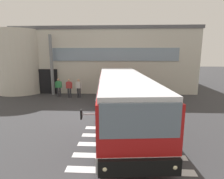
% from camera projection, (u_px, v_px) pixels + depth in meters
% --- Properties ---
extents(ground_plane, '(80.00, 90.00, 0.02)m').
position_uv_depth(ground_plane, '(96.00, 114.00, 12.24)').
color(ground_plane, '#353538').
rests_on(ground_plane, ground).
extents(bay_paint_stripes, '(4.40, 3.96, 0.01)m').
position_uv_depth(bay_paint_stripes, '(128.00, 145.00, 8.02)').
color(bay_paint_stripes, silver).
rests_on(bay_paint_stripes, ground).
extents(terminal_building, '(19.70, 13.80, 6.41)m').
position_uv_depth(terminal_building, '(103.00, 59.00, 22.98)').
color(terminal_building, beige).
rests_on(terminal_building, ground).
extents(entry_support_column, '(0.28, 0.28, 5.59)m').
position_uv_depth(entry_support_column, '(52.00, 65.00, 17.24)').
color(entry_support_column, slate).
rests_on(entry_support_column, ground).
extents(bus_main_foreground, '(3.55, 10.99, 2.70)m').
position_uv_depth(bus_main_foreground, '(122.00, 99.00, 10.54)').
color(bus_main_foreground, red).
rests_on(bus_main_foreground, ground).
extents(passenger_near_column, '(0.56, 0.47, 1.68)m').
position_uv_depth(passenger_near_column, '(59.00, 86.00, 16.86)').
color(passenger_near_column, '#2D2D33').
rests_on(passenger_near_column, ground).
extents(passenger_by_doorway, '(0.59, 0.26, 1.68)m').
position_uv_depth(passenger_by_doorway, '(69.00, 87.00, 16.50)').
color(passenger_by_doorway, '#2D2D33').
rests_on(passenger_by_doorway, ground).
extents(passenger_at_curb_edge, '(0.57, 0.31, 1.68)m').
position_uv_depth(passenger_at_curb_edge, '(79.00, 87.00, 16.47)').
color(passenger_at_curb_edge, '#2D2D33').
rests_on(passenger_at_curb_edge, ground).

